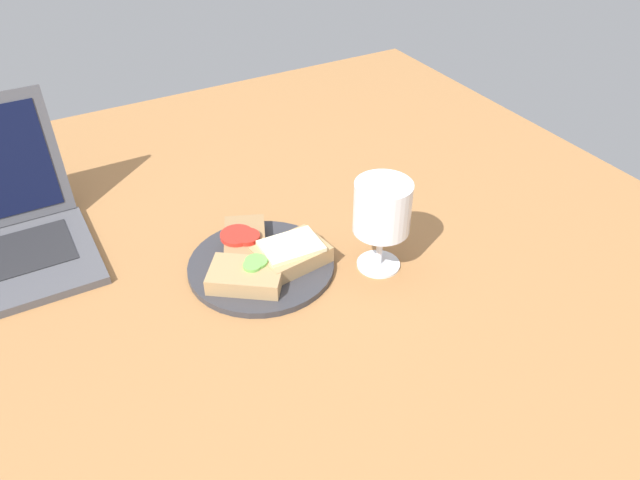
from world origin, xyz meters
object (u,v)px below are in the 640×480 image
Objects in this scene: plate at (261,266)px; wine_glass at (382,211)px; sandwich_with_cheese at (291,253)px; sandwich_with_tomato at (244,241)px; sandwich_with_cucumber at (245,274)px.

plate is 19.95cm from wine_glass.
wine_glass is (11.50, -6.10, 7.40)cm from sandwich_with_cheese.
wine_glass is (15.68, -7.96, 9.42)cm from plate.
sandwich_with_cheese is 0.77× the size of wine_glass.
sandwich_with_tomato is 21.85cm from wine_glass.
sandwich_with_cheese is 14.98cm from wine_glass.
wine_glass is at bearing -27.96° from sandwich_with_cheese.
plate is at bearing 153.10° from wine_glass.
sandwich_with_cucumber is at bearing 164.75° from wine_glass.
sandwich_with_cheese is at bearing 6.13° from sandwich_with_cucumber.
sandwich_with_cucumber is 7.82cm from sandwich_with_tomato.
sandwich_with_cucumber and sandwich_with_tomato have the same top height.
plate is at bearing -82.55° from sandwich_with_tomato.
plate is at bearing 36.62° from sandwich_with_cucumber.
sandwich_with_tomato is at bearing 67.20° from sandwich_with_cucumber.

